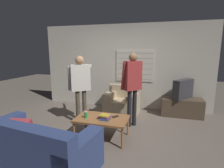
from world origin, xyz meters
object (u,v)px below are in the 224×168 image
at_px(person_right_standing, 132,81).
at_px(couch_blue, 34,148).
at_px(tv, 183,89).
at_px(soda_can, 86,115).
at_px(book_stack, 105,117).
at_px(armchair_beige, 122,102).
at_px(person_left_standing, 80,81).
at_px(spare_remote, 115,116).
at_px(coffee_table, 102,120).

bearing_deg(person_right_standing, couch_blue, -162.68).
height_order(tv, soda_can, tv).
xyz_separation_m(couch_blue, book_stack, (0.78, 1.07, 0.18)).
xyz_separation_m(person_right_standing, book_stack, (-0.39, -0.84, -0.60)).
bearing_deg(armchair_beige, soda_can, 80.34).
xyz_separation_m(person_left_standing, spare_remote, (1.01, -0.52, -0.60)).
relative_size(couch_blue, tv, 2.93).
bearing_deg(spare_remote, person_left_standing, -166.11).
height_order(armchair_beige, person_right_standing, person_right_standing).
height_order(couch_blue, book_stack, couch_blue).
height_order(tv, book_stack, tv).
bearing_deg(coffee_table, person_right_standing, 58.89).
xyz_separation_m(couch_blue, soda_can, (0.40, 1.05, 0.19)).
height_order(coffee_table, soda_can, soda_can).
height_order(armchair_beige, person_left_standing, person_left_standing).
bearing_deg(soda_can, spare_remote, 19.10).
relative_size(person_left_standing, soda_can, 13.03).
bearing_deg(couch_blue, person_right_standing, 66.04).
distance_m(armchair_beige, book_stack, 1.60).
bearing_deg(coffee_table, armchair_beige, 86.63).
height_order(person_left_standing, spare_remote, person_left_standing).
height_order(couch_blue, tv, tv).
height_order(book_stack, spare_remote, book_stack).
distance_m(couch_blue, person_left_standing, 1.91).
height_order(person_left_standing, book_stack, person_left_standing).
height_order(coffee_table, person_left_standing, person_left_standing).
bearing_deg(coffee_table, soda_can, -165.34).
height_order(person_right_standing, spare_remote, person_right_standing).
distance_m(person_left_standing, soda_can, 1.01).
xyz_separation_m(coffee_table, person_right_standing, (0.47, 0.78, 0.68)).
xyz_separation_m(coffee_table, book_stack, (0.08, -0.05, 0.09)).
distance_m(coffee_table, tv, 2.49).
bearing_deg(coffee_table, book_stack, -33.16).
bearing_deg(soda_can, tv, 43.04).
relative_size(armchair_beige, soda_can, 7.53).
xyz_separation_m(person_right_standing, soda_can, (-0.78, -0.86, -0.58)).
bearing_deg(spare_remote, armchair_beige, 137.75).
xyz_separation_m(couch_blue, spare_remote, (0.96, 1.24, 0.14)).
height_order(armchair_beige, tv, tv).
bearing_deg(couch_blue, coffee_table, 65.68).
bearing_deg(soda_can, book_stack, 4.17).
distance_m(armchair_beige, person_right_standing, 1.14).
relative_size(soda_can, spare_remote, 1.02).
distance_m(person_right_standing, soda_can, 1.30).
bearing_deg(person_right_standing, book_stack, -156.27).
distance_m(couch_blue, person_right_standing, 2.37).
relative_size(tv, person_right_standing, 0.39).
bearing_deg(book_stack, person_left_standing, 140.51).
bearing_deg(person_right_standing, coffee_table, -162.16).
xyz_separation_m(tv, person_right_standing, (-1.22, -1.00, 0.33)).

